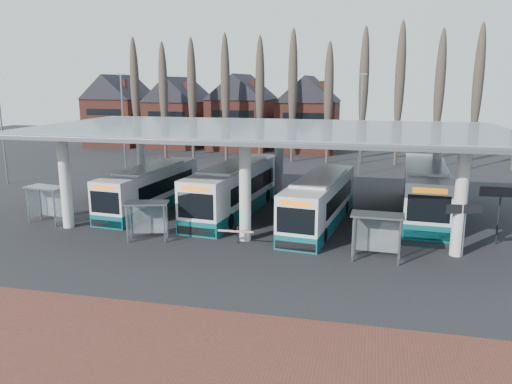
% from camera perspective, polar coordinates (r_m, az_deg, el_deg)
% --- Properties ---
extents(ground, '(140.00, 140.00, 0.00)m').
position_cam_1_polar(ground, '(28.05, -2.50, -7.02)').
color(ground, black).
rests_on(ground, ground).
extents(brick_strip, '(70.00, 10.00, 0.03)m').
position_cam_1_polar(brick_strip, '(17.89, -13.49, -19.43)').
color(brick_strip, '#542B21').
rests_on(brick_strip, ground).
extents(station_canopy, '(32.00, 16.00, 6.34)m').
position_cam_1_polar(station_canopy, '(34.40, 1.01, 6.36)').
color(station_canopy, silver).
rests_on(station_canopy, ground).
extents(poplar_row, '(45.10, 1.10, 14.50)m').
position_cam_1_polar(poplar_row, '(58.89, 6.25, 11.87)').
color(poplar_row, '#473D33').
rests_on(poplar_row, ground).
extents(townhouse_row, '(36.80, 10.30, 12.25)m').
position_cam_1_polar(townhouse_row, '(73.21, -5.23, 9.78)').
color(townhouse_row, maroon).
rests_on(townhouse_row, ground).
extents(lamp_post_a, '(0.80, 0.16, 10.17)m').
position_cam_1_polar(lamp_post_a, '(53.86, -14.94, 7.80)').
color(lamp_post_a, slate).
rests_on(lamp_post_a, ground).
extents(lamp_post_b, '(0.80, 0.16, 10.17)m').
position_cam_1_polar(lamp_post_b, '(51.62, 11.88, 7.77)').
color(lamp_post_b, slate).
rests_on(lamp_post_b, ground).
extents(lamp_post_d, '(0.80, 0.16, 10.17)m').
position_cam_1_polar(lamp_post_d, '(51.70, -27.06, 6.68)').
color(lamp_post_d, slate).
rests_on(lamp_post_d, ground).
extents(bus_0, '(3.49, 11.66, 3.19)m').
position_cam_1_polar(bus_0, '(38.32, -11.91, 0.39)').
color(bus_0, silver).
rests_on(bus_0, ground).
extents(bus_1, '(4.08, 13.06, 3.57)m').
position_cam_1_polar(bus_1, '(36.35, -2.45, 0.29)').
color(bus_1, silver).
rests_on(bus_1, ground).
extents(bus_2, '(3.96, 12.04, 3.28)m').
position_cam_1_polar(bus_2, '(33.43, 7.31, -1.12)').
color(bus_2, silver).
rests_on(bus_2, ground).
extents(bus_3, '(3.59, 13.31, 3.66)m').
position_cam_1_polar(bus_3, '(37.70, 18.71, 0.14)').
color(bus_3, silver).
rests_on(bus_3, ground).
extents(shelter_0, '(2.86, 1.74, 2.49)m').
position_cam_1_polar(shelter_0, '(36.46, -22.71, -0.43)').
color(shelter_0, gray).
rests_on(shelter_0, ground).
extents(shelter_1, '(2.80, 1.88, 2.38)m').
position_cam_1_polar(shelter_1, '(30.59, -12.33, -2.25)').
color(shelter_1, gray).
rests_on(shelter_1, ground).
extents(shelter_2, '(2.80, 1.49, 2.55)m').
position_cam_1_polar(shelter_2, '(27.32, 13.68, -3.83)').
color(shelter_2, gray).
rests_on(shelter_2, ground).
extents(info_sign_0, '(1.93, 0.71, 2.97)m').
position_cam_1_polar(info_sign_0, '(28.98, 22.70, -2.22)').
color(info_sign_0, black).
rests_on(info_sign_0, ground).
extents(info_sign_1, '(2.32, 0.22, 3.45)m').
position_cam_1_polar(info_sign_1, '(32.04, 26.19, -0.46)').
color(info_sign_1, black).
rests_on(info_sign_1, ground).
extents(barrier, '(2.11, 0.62, 1.05)m').
position_cam_1_polar(barrier, '(29.07, -2.29, -4.62)').
color(barrier, black).
rests_on(barrier, ground).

